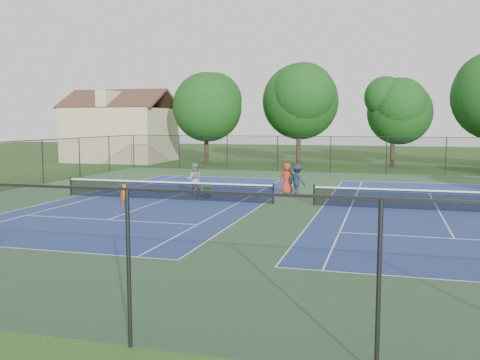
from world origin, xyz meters
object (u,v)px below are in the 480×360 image
(tree_back_a, at_px, (206,103))
(instructor, at_px, (194,180))
(bystander_b, at_px, (297,180))
(tree_back_c, at_px, (394,108))
(child_player, at_px, (124,196))
(clapboard_house, at_px, (121,132))
(tree_back_b, at_px, (299,97))
(ball_hopper, at_px, (207,189))
(ball_crate, at_px, (207,195))
(bystander_c, at_px, (287,178))

(tree_back_a, xyz_separation_m, instructor, (7.00, -22.35, -5.09))
(bystander_b, bearing_deg, tree_back_c, -69.01)
(child_player, bearing_deg, clapboard_house, 95.16)
(tree_back_a, height_order, child_player, tree_back_a)
(tree_back_a, height_order, bystander_b, tree_back_a)
(tree_back_b, relative_size, clapboard_house, 0.93)
(instructor, distance_m, ball_hopper, 1.07)
(clapboard_house, xyz_separation_m, ball_hopper, (17.89, -23.74, -2.60))
(instructor, bearing_deg, child_player, 45.90)
(ball_hopper, bearing_deg, ball_crate, 0.00)
(tree_back_a, height_order, instructor, tree_back_a)
(bystander_b, relative_size, ball_hopper, 4.59)
(instructor, xyz_separation_m, bystander_c, (4.94, 2.23, -0.02))
(child_player, xyz_separation_m, bystander_c, (6.89, 6.89, 0.35))
(tree_back_a, xyz_separation_m, clapboard_house, (-10.00, 1.00, -2.95))
(clapboard_house, height_order, ball_crate, clapboard_house)
(tree_back_a, relative_size, tree_back_c, 1.09)
(ball_crate, bearing_deg, bystander_c, 32.88)
(instructor, relative_size, ball_hopper, 4.76)
(tree_back_b, distance_m, tree_back_c, 9.12)
(tree_back_a, xyz_separation_m, tree_back_c, (18.00, 1.00, -0.56))
(tree_back_c, bearing_deg, tree_back_b, 173.66)
(tree_back_a, distance_m, tree_back_c, 18.04)
(child_player, bearing_deg, ball_crate, 33.25)
(child_player, height_order, ball_crate, child_player)
(tree_back_a, distance_m, bystander_c, 23.95)
(ball_crate, bearing_deg, clapboard_house, 127.01)
(tree_back_c, relative_size, child_player, 7.36)
(clapboard_house, relative_size, child_player, 9.47)
(tree_back_b, distance_m, child_player, 29.89)
(child_player, height_order, bystander_b, bystander_b)
(child_player, relative_size, instructor, 0.60)
(tree_back_c, height_order, ball_crate, tree_back_c)
(instructor, distance_m, ball_crate, 1.26)
(clapboard_house, distance_m, bystander_b, 31.45)
(bystander_b, height_order, bystander_c, bystander_c)
(tree_back_b, bearing_deg, child_player, -97.77)
(instructor, bearing_deg, tree_back_a, -93.99)
(tree_back_c, relative_size, ball_crate, 20.90)
(tree_back_c, bearing_deg, ball_crate, -113.07)
(bystander_b, distance_m, bystander_c, 0.92)
(tree_back_a, relative_size, ball_hopper, 23.11)
(tree_back_a, height_order, ball_hopper, tree_back_a)
(instructor, xyz_separation_m, bystander_b, (5.65, 1.63, -0.03))
(tree_back_c, height_order, instructor, tree_back_c)
(tree_back_b, xyz_separation_m, instructor, (-2.00, -24.35, -5.65))
(tree_back_b, relative_size, tree_back_c, 1.19)
(instructor, relative_size, bystander_b, 1.04)
(tree_back_c, height_order, ball_hopper, tree_back_c)
(tree_back_c, relative_size, clapboard_house, 0.78)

